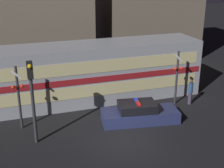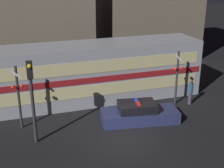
% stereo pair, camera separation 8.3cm
% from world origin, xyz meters
% --- Properties ---
extents(ground_plane, '(120.00, 120.00, 0.00)m').
position_xyz_m(ground_plane, '(0.00, 0.00, 0.00)').
color(ground_plane, black).
extents(train, '(16.31, 3.22, 4.08)m').
position_xyz_m(train, '(-0.55, 6.17, 2.04)').
color(train, '#999EA5').
rests_on(train, ground_plane).
extents(police_car, '(4.93, 2.44, 1.38)m').
position_xyz_m(police_car, '(1.60, 1.87, 0.52)').
color(police_car, navy).
rests_on(police_car, ground_plane).
extents(pedestrian, '(0.30, 0.30, 1.81)m').
position_xyz_m(pedestrian, '(6.00, 3.18, 0.93)').
color(pedestrian, '#3F384C').
rests_on(pedestrian, ground_plane).
extents(crossing_signal_near, '(0.69, 0.32, 3.80)m').
position_xyz_m(crossing_signal_near, '(5.03, 3.49, 2.08)').
color(crossing_signal_near, '#2D2D33').
rests_on(crossing_signal_near, ground_plane).
extents(crossing_signal_far, '(0.69, 0.32, 3.85)m').
position_xyz_m(crossing_signal_far, '(-5.36, 3.24, 2.11)').
color(crossing_signal_far, '#2D2D33').
rests_on(crossing_signal_far, ground_plane).
extents(traffic_light_corner, '(0.30, 0.46, 4.60)m').
position_xyz_m(traffic_light_corner, '(-4.71, 1.33, 2.89)').
color(traffic_light_corner, '#2D2D33').
rests_on(traffic_light_corner, ground_plane).
extents(building_left, '(8.49, 5.39, 8.94)m').
position_xyz_m(building_left, '(-2.70, 14.09, 4.47)').
color(building_left, '#726656').
rests_on(building_left, ground_plane).
extents(building_center, '(9.74, 6.42, 10.68)m').
position_xyz_m(building_center, '(8.35, 15.98, 5.34)').
color(building_center, '#726656').
rests_on(building_center, ground_plane).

